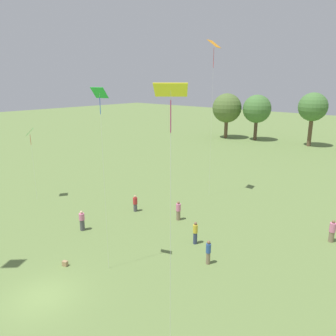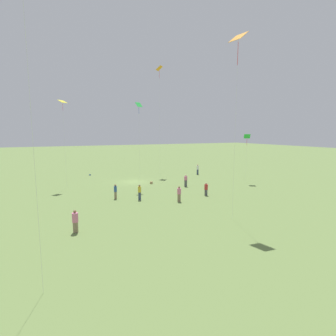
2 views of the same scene
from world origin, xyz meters
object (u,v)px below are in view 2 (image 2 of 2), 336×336
person_3 (186,181)px  kite_3 (139,108)px  person_1 (179,194)px  person_4 (75,221)px  person_2 (140,192)px  picnic_bag_0 (90,175)px  person_6 (115,192)px  kite_2 (238,43)px  kite_5 (247,138)px  person_0 (206,189)px  picnic_bag_1 (151,183)px  kite_0 (159,73)px  person_5 (198,169)px  kite_4 (63,105)px

person_3 → kite_3: (6.27, -2.19, 10.26)m
person_1 → person_4: (11.69, 4.80, 0.02)m
person_2 → picnic_bag_0: person_2 is taller
person_6 → kite_2: 20.16m
person_3 → picnic_bag_0: bearing=100.8°
kite_2 → kite_5: size_ratio=2.13×
person_0 → picnic_bag_0: 24.55m
person_3 → picnic_bag_1: bearing=109.8°
kite_2 → picnic_bag_0: 35.07m
person_1 → kite_5: size_ratio=0.24×
person_2 → kite_0: kite_0 is taller
kite_3 → kite_2: bearing=-53.8°
person_1 → person_0: bearing=164.3°
person_0 → kite_2: kite_2 is taller
person_6 → picnic_bag_0: bearing=-59.6°
person_5 → picnic_bag_1: bearing=89.9°
person_6 → person_0: bearing=-166.1°
picnic_bag_1 → kite_4: bearing=-12.7°
person_2 → kite_2: bearing=-25.2°
kite_3 → kite_0: bearing=80.0°
person_5 → person_4: bearing=107.9°
person_0 → picnic_bag_0: (10.84, -22.01, -0.70)m
person_1 → kite_3: kite_3 is taller
person_0 → kite_0: bearing=-103.2°
picnic_bag_0 → kite_3: bearing=109.2°
picnic_bag_1 → person_3: bearing=133.6°
person_6 → kite_3: bearing=-103.9°
kite_2 → person_0: bearing=-164.1°
picnic_bag_1 → person_4: bearing=51.5°
person_4 → picnic_bag_0: bearing=42.4°
person_1 → kite_0: size_ratio=0.09×
person_1 → kite_5: (-14.84, -5.89, 6.15)m
person_0 → person_4: (16.12, 6.00, 0.09)m
person_0 → person_3: person_3 is taller
kite_2 → picnic_bag_1: (0.78, -18.36, -15.12)m
kite_0 → picnic_bag_0: (12.74, -2.84, -18.68)m
person_4 → kite_0: kite_0 is taller
kite_4 → picnic_bag_1: bearing=-7.0°
kite_4 → kite_2: bearing=-53.1°
person_3 → kite_3: kite_3 is taller
kite_2 → kite_4: (12.73, -21.06, -3.66)m
person_3 → picnic_bag_1: person_3 is taller
person_2 → kite_4: size_ratio=0.15×
person_5 → kite_4: (23.08, 1.99, 10.69)m
kite_4 → person_1: bearing=-45.5°
person_2 → person_3: (-8.58, -4.46, -0.06)m
person_1 → kite_2: size_ratio=0.11×
kite_0 → kite_5: 20.51m
person_4 → kite_3: bearing=17.2°
person_2 → person_6: 2.97m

